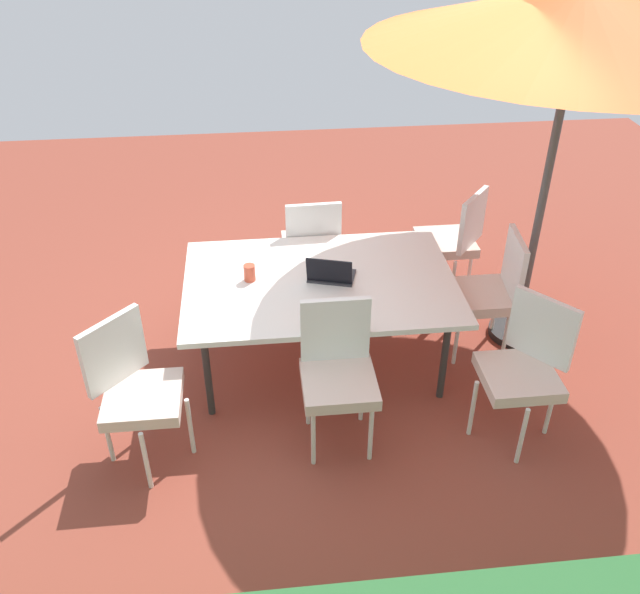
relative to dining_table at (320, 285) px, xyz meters
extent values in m
cube|color=brown|center=(0.00, 0.00, -0.69)|extent=(10.00, 10.00, 0.02)
cube|color=white|center=(0.00, 0.00, 0.02)|extent=(1.91, 1.29, 0.04)
cylinder|color=#333333|center=(-0.81, -0.50, -0.34)|extent=(0.05, 0.05, 0.68)
cylinder|color=#333333|center=(0.81, -0.50, -0.34)|extent=(0.05, 0.05, 0.68)
cylinder|color=#333333|center=(-0.81, 0.50, -0.34)|extent=(0.05, 0.05, 0.68)
cylinder|color=#333333|center=(0.81, 0.50, -0.34)|extent=(0.05, 0.05, 0.68)
cylinder|color=#4C4C4C|center=(-1.60, -0.15, 0.60)|extent=(0.06, 0.06, 2.55)
cone|color=orange|center=(-1.60, -0.15, 1.74)|extent=(2.65, 2.65, 0.35)
cylinder|color=black|center=(-1.60, -0.15, -0.65)|extent=(0.44, 0.44, 0.06)
cube|color=beige|center=(1.17, 0.86, -0.19)|extent=(0.46, 0.46, 0.08)
cube|color=white|center=(1.32, 0.71, 0.08)|extent=(0.33, 0.35, 0.45)
cylinder|color=white|center=(1.16, 1.11, -0.45)|extent=(0.03, 0.03, 0.45)
cylinder|color=white|center=(0.91, 0.85, -0.45)|extent=(0.03, 0.03, 0.45)
cylinder|color=white|center=(1.42, 0.87, -0.45)|extent=(0.03, 0.03, 0.45)
cylinder|color=white|center=(1.17, 0.60, -0.45)|extent=(0.03, 0.03, 0.45)
cube|color=beige|center=(-0.03, 0.85, -0.19)|extent=(0.46, 0.46, 0.08)
cube|color=white|center=(-0.03, 0.64, 0.08)|extent=(0.44, 0.04, 0.45)
cylinder|color=white|center=(0.15, 1.03, -0.45)|extent=(0.03, 0.03, 0.45)
cylinder|color=white|center=(-0.21, 1.03, -0.45)|extent=(0.03, 0.03, 0.45)
cylinder|color=white|center=(0.15, 0.67, -0.45)|extent=(0.03, 0.03, 0.45)
cylinder|color=white|center=(-0.21, 0.67, -0.45)|extent=(0.03, 0.03, 0.45)
cube|color=beige|center=(-1.20, -0.01, -0.19)|extent=(0.46, 0.46, 0.08)
cube|color=white|center=(-1.41, 0.01, 0.08)|extent=(0.08, 0.44, 0.45)
cylinder|color=white|center=(-1.04, -0.21, -0.45)|extent=(0.03, 0.03, 0.45)
cylinder|color=white|center=(-1.00, 0.15, -0.45)|extent=(0.03, 0.03, 0.45)
cylinder|color=white|center=(-1.40, -0.18, -0.45)|extent=(0.03, 0.03, 0.45)
cylinder|color=white|center=(-1.36, 0.18, -0.45)|extent=(0.03, 0.03, 0.45)
cube|color=beige|center=(-1.16, 0.90, -0.19)|extent=(0.46, 0.46, 0.08)
cube|color=white|center=(-1.32, 0.77, 0.08)|extent=(0.31, 0.36, 0.45)
cylinder|color=white|center=(-0.90, 0.88, -0.45)|extent=(0.03, 0.03, 0.45)
cylinder|color=white|center=(-1.14, 1.16, -0.45)|extent=(0.03, 0.03, 0.45)
cylinder|color=white|center=(-1.18, 0.65, -0.45)|extent=(0.03, 0.03, 0.45)
cylinder|color=white|center=(-1.41, 0.93, -0.45)|extent=(0.03, 0.03, 0.45)
cube|color=beige|center=(-0.02, -0.89, -0.19)|extent=(0.46, 0.46, 0.08)
cube|color=white|center=(-0.02, -0.68, 0.08)|extent=(0.44, 0.06, 0.45)
cylinder|color=white|center=(-0.19, -1.08, -0.45)|extent=(0.03, 0.03, 0.45)
cylinder|color=white|center=(0.17, -1.06, -0.45)|extent=(0.03, 0.03, 0.45)
cylinder|color=white|center=(-0.20, -0.72, -0.45)|extent=(0.03, 0.03, 0.45)
cylinder|color=white|center=(0.16, -0.70, -0.45)|extent=(0.03, 0.03, 0.45)
cube|color=beige|center=(-1.15, -0.84, -0.19)|extent=(0.46, 0.46, 0.08)
cube|color=white|center=(-1.31, -0.71, 0.08)|extent=(0.31, 0.36, 0.45)
cylinder|color=white|center=(-1.13, -1.10, -0.45)|extent=(0.03, 0.03, 0.45)
cylinder|color=white|center=(-0.90, -0.82, -0.45)|extent=(0.03, 0.03, 0.45)
cylinder|color=white|center=(-1.41, -0.86, -0.45)|extent=(0.03, 0.03, 0.45)
cylinder|color=white|center=(-1.17, -0.59, -0.45)|extent=(0.03, 0.03, 0.45)
cube|color=#2D2D33|center=(-0.09, -0.03, 0.05)|extent=(0.37, 0.30, 0.02)
cube|color=black|center=(-0.06, 0.07, 0.16)|extent=(0.32, 0.14, 0.20)
cylinder|color=#CC4C33|center=(0.49, -0.05, 0.10)|extent=(0.08, 0.08, 0.12)
camera|label=1|loc=(0.43, 4.02, 2.60)|focal=38.11mm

